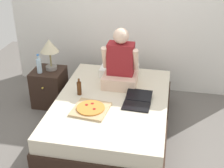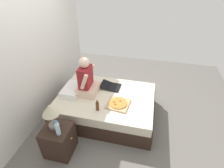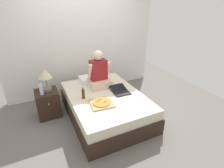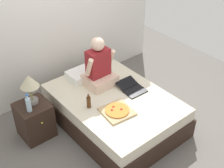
# 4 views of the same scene
# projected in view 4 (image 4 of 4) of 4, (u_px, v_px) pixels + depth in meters

# --- Properties ---
(ground_plane) EXTENTS (5.72, 5.72, 0.00)m
(ground_plane) POSITION_uv_depth(u_px,v_px,m) (114.00, 122.00, 4.82)
(ground_plane) COLOR #66605B
(wall_back) EXTENTS (3.72, 0.12, 2.50)m
(wall_back) POSITION_uv_depth(u_px,v_px,m) (60.00, 19.00, 4.94)
(wall_back) COLOR silver
(wall_back) RESTS_ON ground
(bed) EXTENTS (1.40, 1.96, 0.49)m
(bed) POSITION_uv_depth(u_px,v_px,m) (114.00, 110.00, 4.68)
(bed) COLOR black
(bed) RESTS_ON ground
(nightstand_left) EXTENTS (0.44, 0.47, 0.55)m
(nightstand_left) POSITION_uv_depth(u_px,v_px,m) (35.00, 120.00, 4.45)
(nightstand_left) COLOR black
(nightstand_left) RESTS_ON ground
(lamp_on_left_nightstand) EXTENTS (0.26, 0.26, 0.45)m
(lamp_on_left_nightstand) POSITION_uv_depth(u_px,v_px,m) (29.00, 83.00, 4.16)
(lamp_on_left_nightstand) COLOR gray
(lamp_on_left_nightstand) RESTS_ON nightstand_left
(water_bottle) EXTENTS (0.07, 0.07, 0.28)m
(water_bottle) POSITION_uv_depth(u_px,v_px,m) (29.00, 104.00, 4.13)
(water_bottle) COLOR silver
(water_bottle) RESTS_ON nightstand_left
(pillow) EXTENTS (0.52, 0.34, 0.12)m
(pillow) POSITION_uv_depth(u_px,v_px,m) (84.00, 74.00, 4.93)
(pillow) COLOR white
(pillow) RESTS_ON bed
(person_seated) EXTENTS (0.47, 0.40, 0.78)m
(person_seated) POSITION_uv_depth(u_px,v_px,m) (99.00, 68.00, 4.64)
(person_seated) COLOR beige
(person_seated) RESTS_ON bed
(laptop) EXTENTS (0.33, 0.43, 0.07)m
(laptop) POSITION_uv_depth(u_px,v_px,m) (132.00, 89.00, 4.66)
(laptop) COLOR black
(laptop) RESTS_ON bed
(pizza_box) EXTENTS (0.44, 0.44, 0.05)m
(pizza_box) POSITION_uv_depth(u_px,v_px,m) (117.00, 111.00, 4.24)
(pizza_box) COLOR tan
(pizza_box) RESTS_ON bed
(beer_bottle_on_bed) EXTENTS (0.06, 0.06, 0.22)m
(beer_bottle_on_bed) POSITION_uv_depth(u_px,v_px,m) (89.00, 102.00, 4.29)
(beer_bottle_on_bed) COLOR #4C2811
(beer_bottle_on_bed) RESTS_ON bed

